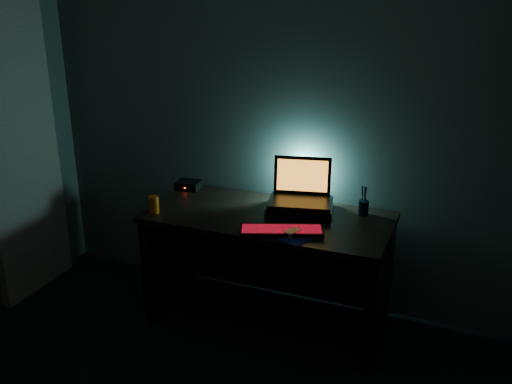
% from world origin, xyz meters
% --- Properties ---
extents(room, '(3.50, 4.00, 2.50)m').
position_xyz_m(room, '(0.00, 0.00, 1.25)').
color(room, black).
rests_on(room, ground).
extents(desk, '(1.50, 0.70, 0.75)m').
position_xyz_m(desk, '(0.00, 1.67, 0.49)').
color(desk, black).
rests_on(desk, ground).
extents(curtain, '(0.06, 0.65, 2.30)m').
position_xyz_m(curtain, '(-1.71, 1.42, 1.15)').
color(curtain, beige).
rests_on(curtain, ground).
extents(riser, '(0.46, 0.38, 0.06)m').
position_xyz_m(riser, '(0.17, 1.74, 0.78)').
color(riser, black).
rests_on(riser, desk).
extents(laptop, '(0.43, 0.36, 0.26)m').
position_xyz_m(laptop, '(0.15, 1.79, 0.87)').
color(laptop, black).
rests_on(laptop, riser).
extents(keyboard, '(0.50, 0.31, 0.03)m').
position_xyz_m(keyboard, '(0.17, 1.39, 0.76)').
color(keyboard, black).
rests_on(keyboard, desk).
extents(mousepad, '(0.28, 0.27, 0.00)m').
position_xyz_m(mousepad, '(0.23, 1.38, 0.75)').
color(mousepad, '#0C1656').
rests_on(mousepad, desk).
extents(mouse, '(0.09, 0.11, 0.03)m').
position_xyz_m(mouse, '(0.23, 1.38, 0.77)').
color(mouse, gray).
rests_on(mouse, mousepad).
extents(pen_cup, '(0.08, 0.08, 0.09)m').
position_xyz_m(pen_cup, '(0.54, 1.84, 0.80)').
color(pen_cup, black).
rests_on(pen_cup, desk).
extents(juice_glass, '(0.07, 0.07, 0.11)m').
position_xyz_m(juice_glass, '(-0.67, 1.39, 0.80)').
color(juice_glass, orange).
rests_on(juice_glass, desk).
extents(router, '(0.17, 0.14, 0.05)m').
position_xyz_m(router, '(-0.68, 1.86, 0.78)').
color(router, black).
rests_on(router, desk).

